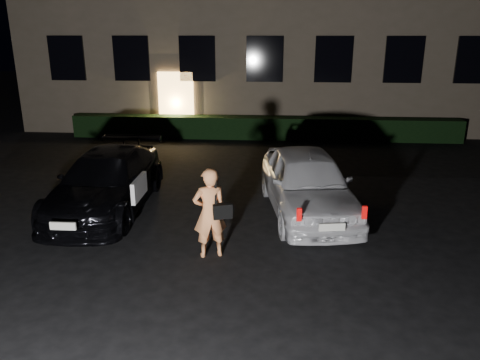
{
  "coord_description": "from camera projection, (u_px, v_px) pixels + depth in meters",
  "views": [
    {
      "loc": [
        0.47,
        -7.48,
        4.05
      ],
      "look_at": [
        -0.26,
        2.0,
        1.0
      ],
      "focal_mm": 35.0,
      "sensor_mm": 36.0,
      "label": 1
    }
  ],
  "objects": [
    {
      "name": "man",
      "position": [
        210.0,
        213.0,
        8.57
      ],
      "size": [
        0.79,
        0.59,
        1.71
      ],
      "rotation": [
        0.0,
        0.0,
        3.47
      ],
      "color": "#FF9B5B",
      "rests_on": "ground"
    },
    {
      "name": "sedan",
      "position": [
        107.0,
        182.0,
        10.93
      ],
      "size": [
        2.04,
        4.78,
        1.35
      ],
      "rotation": [
        0.0,
        0.0,
        0.01
      ],
      "color": "black",
      "rests_on": "ground"
    },
    {
      "name": "hatch",
      "position": [
        307.0,
        182.0,
        10.66
      ],
      "size": [
        2.43,
        4.58,
        1.49
      ],
      "rotation": [
        0.0,
        0.0,
        0.16
      ],
      "color": "white",
      "rests_on": "ground"
    },
    {
      "name": "hedge",
      "position": [
        263.0,
        128.0,
        18.22
      ],
      "size": [
        15.0,
        0.7,
        0.85
      ],
      "primitive_type": "cube",
      "color": "black",
      "rests_on": "ground"
    },
    {
      "name": "ground",
      "position": [
        246.0,
        267.0,
        8.38
      ],
      "size": [
        80.0,
        80.0,
        0.0
      ],
      "primitive_type": "plane",
      "color": "black",
      "rests_on": "ground"
    }
  ]
}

